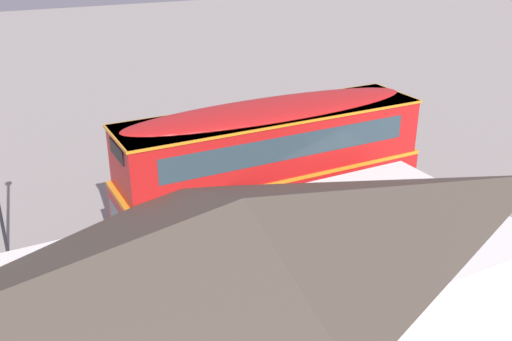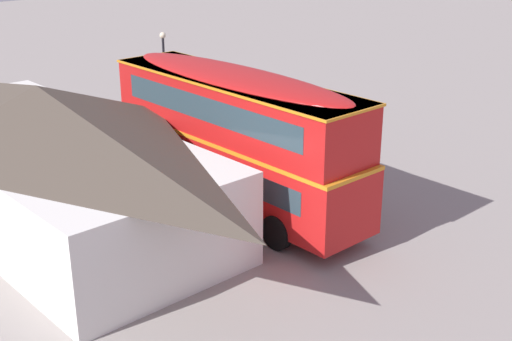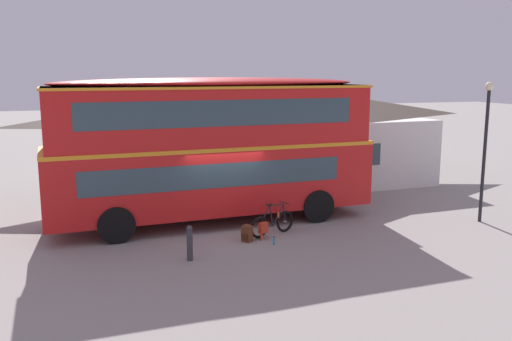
% 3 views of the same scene
% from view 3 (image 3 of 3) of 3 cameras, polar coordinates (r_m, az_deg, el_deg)
% --- Properties ---
extents(ground_plane, '(120.00, 120.00, 0.00)m').
position_cam_3_polar(ground_plane, '(17.91, -3.62, -5.90)').
color(ground_plane, gray).
extents(double_decker_bus, '(10.70, 2.96, 4.79)m').
position_cam_3_polar(double_decker_bus, '(17.99, -4.55, 2.77)').
color(double_decker_bus, black).
rests_on(double_decker_bus, ground).
extents(touring_bicycle, '(1.64, 0.84, 1.01)m').
position_cam_3_polar(touring_bicycle, '(16.91, 1.60, -5.55)').
color(touring_bicycle, black).
rests_on(touring_bicycle, ground).
extents(backpack_on_ground, '(0.35, 0.36, 0.53)m').
position_cam_3_polar(backpack_on_ground, '(16.35, -0.94, -6.46)').
color(backpack_on_ground, '#592D19').
rests_on(backpack_on_ground, ground).
extents(water_bottle_red_squeeze, '(0.07, 0.07, 0.22)m').
position_cam_3_polar(water_bottle_red_squeeze, '(16.50, 0.61, -6.93)').
color(water_bottle_red_squeeze, '#D84C33').
rests_on(water_bottle_red_squeeze, ground).
extents(water_bottle_blue_sports, '(0.06, 0.06, 0.25)m').
position_cam_3_polar(water_bottle_blue_sports, '(16.09, 1.87, -7.32)').
color(water_bottle_blue_sports, '#338CBF').
rests_on(water_bottle_blue_sports, ground).
extents(pub_building, '(15.36, 7.04, 4.51)m').
position_cam_3_polar(pub_building, '(24.04, 0.37, 3.86)').
color(pub_building, silver).
rests_on(pub_building, ground).
extents(street_lamp, '(0.28, 0.28, 4.64)m').
position_cam_3_polar(street_lamp, '(19.52, 22.74, 3.26)').
color(street_lamp, black).
rests_on(street_lamp, ground).
extents(kerb_bollard, '(0.16, 0.16, 0.97)m').
position_cam_3_polar(kerb_bollard, '(14.80, -6.90, -7.43)').
color(kerb_bollard, '#333338').
rests_on(kerb_bollard, ground).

